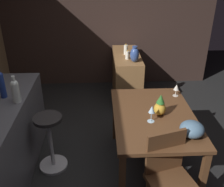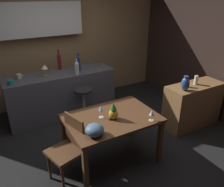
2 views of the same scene
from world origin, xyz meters
name	(u,v)px [view 1 (image 1 of 2)]	position (x,y,z in m)	size (l,w,h in m)	color
ground_plane	(123,170)	(0.00, 0.00, 0.00)	(9.00, 9.00, 0.00)	black
wall_side_right	(96,18)	(2.55, 0.30, 1.30)	(0.10, 4.40, 2.60)	#33231E
dining_table	(153,121)	(0.05, -0.33, 0.65)	(1.27, 0.88, 0.74)	#56351E
sideboard_cabinet	(126,77)	(1.85, -0.21, 0.41)	(1.10, 0.44, 0.82)	olive
chair_near_window	(169,176)	(-0.61, -0.36, 0.50)	(0.49, 0.49, 0.90)	#56351E
bar_stool	(51,141)	(0.11, 0.84, 0.38)	(0.34, 0.34, 0.70)	#262323
wine_glass_left	(176,88)	(0.47, -0.68, 0.85)	(0.07, 0.07, 0.16)	silver
wine_glass_right	(152,110)	(-0.08, -0.27, 0.88)	(0.07, 0.07, 0.18)	silver
pineapple_centerpiece	(160,106)	(0.05, -0.39, 0.84)	(0.13, 0.13, 0.25)	gold
fruit_bowl	(192,129)	(-0.34, -0.61, 0.81)	(0.23, 0.23, 0.15)	slate
wine_bottle_clear	(15,90)	(0.12, 1.13, 1.04)	(0.08, 0.08, 0.30)	silver
wine_bottle_cobalt	(1,83)	(0.23, 1.30, 1.07)	(0.07, 0.07, 0.36)	navy
pillar_candle_tall	(127,55)	(1.62, -0.20, 0.88)	(0.06, 0.06, 0.15)	white
pillar_candle_short	(126,50)	(1.86, -0.19, 0.90)	(0.07, 0.07, 0.19)	white
vase_ceramic_blue	(135,55)	(1.48, -0.29, 0.94)	(0.14, 0.14, 0.26)	#334C8C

